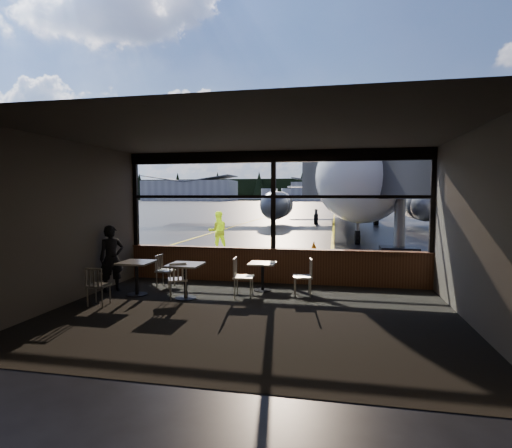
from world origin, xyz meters
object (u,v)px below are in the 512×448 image
(chair_mid_s, at_px, (178,280))
(chair_left_s, at_px, (99,286))
(cafe_table_left, at_px, (137,278))
(ground_crew, at_px, (218,231))
(cafe_table_near, at_px, (263,277))
(passenger, at_px, (112,259))
(chair_mid_w, at_px, (166,271))
(cone_nose, at_px, (314,247))
(cafe_table_mid, at_px, (186,281))
(chair_near_e, at_px, (302,277))
(jet_bridge, at_px, (389,196))
(chair_near_w, at_px, (244,278))
(airliner, at_px, (347,152))

(chair_mid_s, xyz_separation_m, chair_left_s, (-1.41, -0.88, -0.00))
(cafe_table_left, bearing_deg, ground_crew, 92.38)
(cafe_table_near, distance_m, passenger, 3.69)
(chair_mid_w, distance_m, cone_nose, 7.97)
(cafe_table_near, bearing_deg, cafe_table_left, -160.40)
(chair_mid_s, xyz_separation_m, chair_mid_w, (-0.71, 0.94, -0.00))
(cafe_table_near, distance_m, chair_left_s, 3.73)
(cafe_table_mid, relative_size, chair_mid_w, 0.95)
(chair_near_e, bearing_deg, cafe_table_left, 91.36)
(passenger, bearing_deg, chair_mid_s, -56.31)
(cafe_table_mid, bearing_deg, chair_mid_w, 133.43)
(jet_bridge, height_order, chair_mid_w, jet_bridge)
(cone_nose, bearing_deg, ground_crew, -173.58)
(jet_bridge, height_order, chair_near_w, jet_bridge)
(cafe_table_left, distance_m, chair_near_w, 2.52)
(chair_mid_w, height_order, cone_nose, chair_mid_w)
(airliner, bearing_deg, cafe_table_near, -97.40)
(chair_near_w, height_order, chair_mid_w, chair_near_w)
(cafe_table_near, relative_size, cafe_table_mid, 0.87)
(ground_crew, bearing_deg, chair_left_s, 62.15)
(jet_bridge, height_order, chair_near_e, jet_bridge)
(cafe_table_near, relative_size, chair_near_e, 0.79)
(cafe_table_near, xyz_separation_m, chair_near_w, (-0.30, -0.73, 0.11))
(cafe_table_near, bearing_deg, chair_near_w, -112.65)
(chair_near_w, height_order, chair_mid_s, chair_near_w)
(chair_left_s, relative_size, passenger, 0.52)
(chair_left_s, height_order, ground_crew, ground_crew)
(chair_near_w, xyz_separation_m, cone_nose, (1.18, 7.82, -0.23))
(cafe_table_left, distance_m, passenger, 0.91)
(cafe_table_mid, relative_size, chair_near_w, 0.86)
(cafe_table_mid, xyz_separation_m, chair_near_e, (2.56, 0.78, 0.04))
(cafe_table_mid, height_order, chair_mid_s, chair_mid_s)
(chair_mid_w, relative_size, ground_crew, 0.50)
(cafe_table_near, distance_m, ground_crew, 7.36)
(jet_bridge, relative_size, chair_near_w, 11.50)
(ground_crew, xyz_separation_m, cone_nose, (3.99, 0.45, -0.61))
(airliner, relative_size, ground_crew, 22.36)
(passenger, distance_m, ground_crew, 7.42)
(airliner, bearing_deg, chair_left_s, -104.00)
(airliner, xyz_separation_m, cafe_table_left, (-5.40, -23.81, -5.33))
(cafe_table_mid, bearing_deg, cafe_table_left, 175.43)
(airliner, distance_m, chair_near_e, 23.77)
(chair_mid_s, height_order, chair_mid_w, chair_mid_s)
(cafe_table_near, distance_m, chair_near_w, 0.80)
(chair_mid_w, xyz_separation_m, passenger, (-1.12, -0.61, 0.38))
(cafe_table_near, distance_m, chair_near_e, 1.05)
(cafe_table_mid, height_order, ground_crew, ground_crew)
(cafe_table_left, bearing_deg, chair_left_s, -110.47)
(airliner, xyz_separation_m, chair_mid_w, (-5.06, -22.95, -5.31))
(cafe_table_near, relative_size, ground_crew, 0.42)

